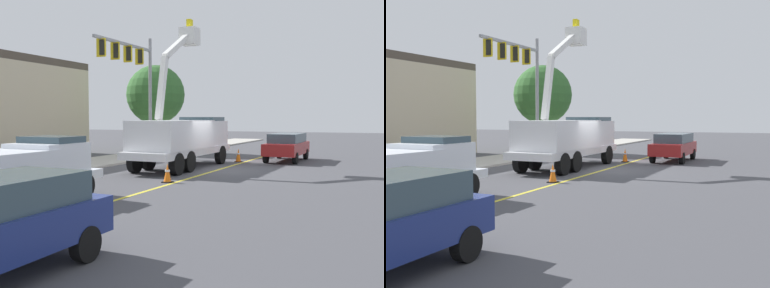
# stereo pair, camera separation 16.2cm
# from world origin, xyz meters

# --- Properties ---
(ground) EXTENTS (120.00, 120.00, 0.00)m
(ground) POSITION_xyz_m (0.00, 0.00, 0.00)
(ground) COLOR #47474C
(sidewalk_far_side) EXTENTS (60.09, 5.82, 0.12)m
(sidewalk_far_side) POSITION_xyz_m (0.29, 7.73, 0.06)
(sidewalk_far_side) COLOR #B2ADA3
(sidewalk_far_side) RESTS_ON ground
(lane_centre_stripe) EXTENTS (49.97, 2.02, 0.01)m
(lane_centre_stripe) POSITION_xyz_m (0.00, 0.00, 0.00)
(lane_centre_stripe) COLOR yellow
(lane_centre_stripe) RESTS_ON ground
(utility_bucket_truck) EXTENTS (8.29, 2.84, 7.90)m
(utility_bucket_truck) POSITION_xyz_m (0.28, 2.09, 1.63)
(utility_bucket_truck) COLOR white
(utility_bucket_truck) RESTS_ON ground
(service_pickup_truck) EXTENTS (5.67, 2.36, 2.06)m
(service_pickup_truck) POSITION_xyz_m (-11.11, 2.51, 1.12)
(service_pickup_truck) COLOR white
(service_pickup_truck) RESTS_ON ground
(passing_minivan) EXTENTS (4.87, 2.10, 1.69)m
(passing_minivan) POSITION_xyz_m (5.99, -2.39, 0.97)
(passing_minivan) COLOR maroon
(passing_minivan) RESTS_ON ground
(traffic_cone_mid_front) EXTENTS (0.40, 0.40, 0.78)m
(traffic_cone_mid_front) POSITION_xyz_m (-4.95, 0.49, 0.38)
(traffic_cone_mid_front) COLOR black
(traffic_cone_mid_front) RESTS_ON ground
(traffic_cone_mid_rear) EXTENTS (0.40, 0.40, 0.81)m
(traffic_cone_mid_rear) POSITION_xyz_m (4.30, 0.20, 0.40)
(traffic_cone_mid_rear) COLOR black
(traffic_cone_mid_rear) RESTS_ON ground
(traffic_signal_mast) EXTENTS (6.18, 0.71, 7.86)m
(traffic_signal_mast) POSITION_xyz_m (3.05, 6.60, 5.64)
(traffic_signal_mast) COLOR gray
(traffic_signal_mast) RESTS_ON ground
(street_tree_right) EXTENTS (4.41, 4.41, 6.59)m
(street_tree_right) POSITION_xyz_m (8.79, 8.01, 4.37)
(street_tree_right) COLOR brown
(street_tree_right) RESTS_ON ground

